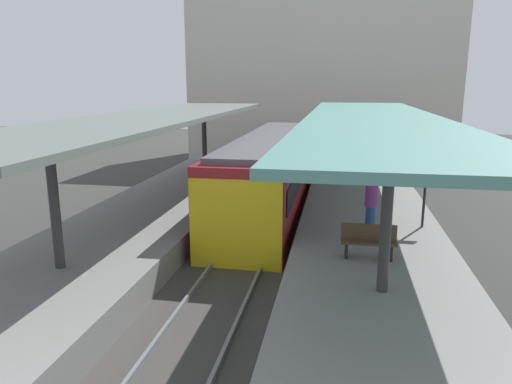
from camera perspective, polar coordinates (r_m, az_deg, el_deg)
name	(u,v)px	position (r m, az deg, el deg)	size (l,w,h in m)	color
ground_plane	(251,248)	(15.85, -0.59, -6.77)	(80.00, 80.00, 0.00)	#383835
platform_left	(143,228)	(16.78, -13.49, -4.21)	(4.40, 28.00, 1.00)	gray
platform_right	(368,240)	(15.47, 13.44, -5.68)	(4.40, 28.00, 1.00)	gray
track_ballast	(251,245)	(15.82, -0.59, -6.43)	(3.20, 28.00, 0.20)	#423F3D
rail_near_side	(230,239)	(15.90, -3.16, -5.69)	(0.08, 28.00, 0.14)	slate
rail_far_side	(273,241)	(15.65, 2.01, -5.99)	(0.08, 28.00, 0.14)	slate
commuter_train	(271,173)	(19.65, 1.81, 2.34)	(2.78, 13.72, 3.10)	maroon
canopy_left	(154,118)	(17.39, -12.28, 8.70)	(4.18, 21.00, 3.26)	#333335
canopy_right	(372,119)	(16.13, 13.88, 8.60)	(4.18, 21.00, 3.35)	#333335
platform_bench	(369,240)	(12.39, 13.47, -5.70)	(1.40, 0.41, 0.86)	black
platform_sign	(426,176)	(15.23, 19.90, 1.86)	(0.90, 0.08, 2.21)	#262628
passenger_near_bench	(371,206)	(14.04, 13.74, -1.64)	(0.36, 0.36, 1.74)	navy
station_building_backdrop	(321,81)	(34.69, 7.87, 13.12)	(18.00, 6.00, 11.00)	beige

